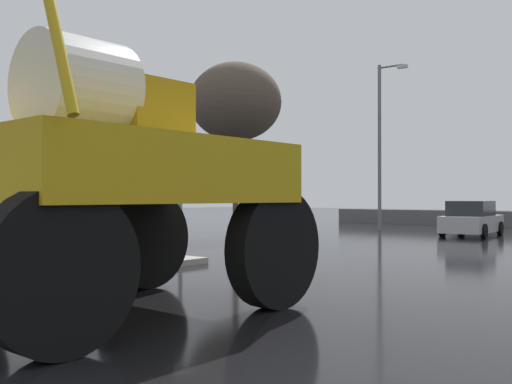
# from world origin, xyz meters

# --- Properties ---
(ground_plane) EXTENTS (120.00, 120.00, 0.00)m
(ground_plane) POSITION_xyz_m (0.00, 18.00, 0.00)
(ground_plane) COLOR black
(oversize_sprayer) EXTENTS (4.18, 5.49, 4.57)m
(oversize_sprayer) POSITION_xyz_m (-0.20, 5.40, 1.97)
(oversize_sprayer) COLOR black
(oversize_sprayer) RESTS_ON ground
(sedan_ahead) EXTENTS (2.07, 4.19, 1.52)m
(sedan_ahead) POSITION_xyz_m (-1.95, 25.76, 0.71)
(sedan_ahead) COLOR #B7B7BF
(sedan_ahead) RESTS_ON ground
(traffic_signal_near_left) EXTENTS (0.24, 0.54, 4.09)m
(traffic_signal_near_left) POSITION_xyz_m (-5.10, 11.57, 2.98)
(traffic_signal_near_left) COLOR slate
(traffic_signal_near_left) RESTS_ON ground
(streetlight_far_left) EXTENTS (1.62, 0.24, 8.51)m
(streetlight_far_left) POSITION_xyz_m (-7.17, 27.60, 4.68)
(streetlight_far_left) COLOR slate
(streetlight_far_left) RESTS_ON ground
(bare_tree_left) EXTENTS (4.23, 4.23, 7.86)m
(bare_tree_left) POSITION_xyz_m (-10.83, 20.35, 6.04)
(bare_tree_left) COLOR #473828
(bare_tree_left) RESTS_ON ground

